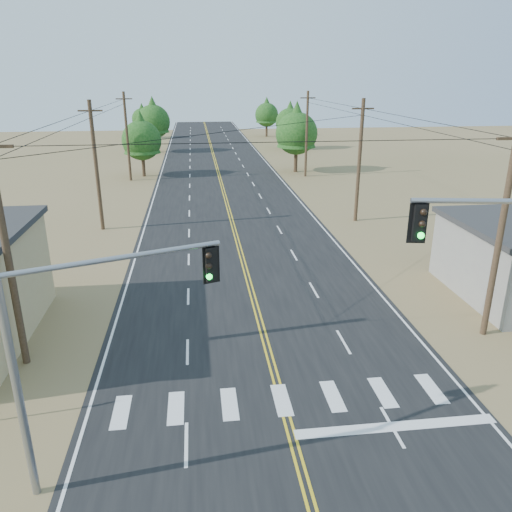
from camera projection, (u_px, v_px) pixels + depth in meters
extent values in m
cube|color=black|center=(235.00, 232.00, 39.55)|extent=(15.00, 200.00, 0.02)
cylinder|color=#4C3826|center=(7.00, 253.00, 19.86)|extent=(0.30, 0.30, 10.00)
cylinder|color=#4C3826|center=(96.00, 167.00, 38.52)|extent=(0.30, 0.30, 10.00)
cube|color=#4C3826|center=(90.00, 111.00, 37.08)|extent=(1.80, 0.12, 0.12)
cylinder|color=#4C3826|center=(127.00, 137.00, 57.17)|extent=(0.30, 0.30, 10.00)
cube|color=#4C3826|center=(124.00, 99.00, 55.74)|extent=(1.80, 0.12, 0.12)
cylinder|color=#4C3826|center=(500.00, 234.00, 22.26)|extent=(0.30, 0.30, 10.00)
cylinder|color=#4C3826|center=(359.00, 162.00, 40.92)|extent=(0.30, 0.30, 10.00)
cube|color=#4C3826|center=(363.00, 109.00, 39.48)|extent=(1.80, 0.12, 0.12)
cylinder|color=#4C3826|center=(307.00, 135.00, 59.58)|extent=(0.30, 0.30, 10.00)
cube|color=#4C3826|center=(308.00, 98.00, 58.14)|extent=(1.80, 0.12, 0.12)
cylinder|color=gray|center=(18.00, 395.00, 13.68)|extent=(0.23, 0.23, 6.84)
cylinder|color=gray|center=(118.00, 258.00, 13.74)|extent=(5.75, 2.15, 0.16)
cube|color=black|center=(211.00, 264.00, 15.09)|extent=(0.42, 0.39, 1.08)
sphere|color=black|center=(208.00, 255.00, 14.81)|extent=(0.20, 0.20, 0.20)
sphere|color=black|center=(209.00, 266.00, 14.93)|extent=(0.20, 0.20, 0.20)
sphere|color=#0CE533|center=(209.00, 277.00, 15.04)|extent=(0.20, 0.20, 0.20)
cube|color=black|center=(419.00, 222.00, 16.19)|extent=(0.44, 0.39, 1.23)
sphere|color=black|center=(424.00, 212.00, 15.88)|extent=(0.22, 0.22, 0.22)
sphere|color=black|center=(422.00, 224.00, 16.01)|extent=(0.22, 0.22, 0.22)
sphere|color=#0CE533|center=(421.00, 236.00, 16.14)|extent=(0.22, 0.22, 0.22)
cylinder|color=#3F2D1E|center=(143.00, 165.00, 60.86)|extent=(0.40, 0.40, 2.82)
cone|color=#123E11|center=(141.00, 132.00, 59.53)|extent=(4.39, 4.39, 5.02)
sphere|color=#123E11|center=(142.00, 140.00, 59.87)|extent=(4.70, 4.70, 4.70)
cylinder|color=#3F2D1E|center=(155.00, 142.00, 79.87)|extent=(0.50, 0.50, 3.13)
cone|color=#123E11|center=(153.00, 114.00, 78.39)|extent=(4.87, 4.87, 5.57)
sphere|color=#123E11|center=(153.00, 122.00, 78.77)|extent=(5.22, 5.22, 5.22)
cylinder|color=#3F2D1E|center=(143.00, 132.00, 97.73)|extent=(0.46, 0.46, 2.42)
cone|color=#123E11|center=(142.00, 114.00, 96.59)|extent=(3.76, 3.76, 4.30)
sphere|color=#123E11|center=(142.00, 119.00, 96.89)|extent=(4.03, 4.03, 4.03)
cylinder|color=#3F2D1E|center=(296.00, 159.00, 63.57)|extent=(0.46, 0.46, 3.15)
cone|color=#123E11|center=(297.00, 124.00, 62.07)|extent=(4.90, 4.90, 5.61)
sphere|color=#123E11|center=(296.00, 133.00, 62.46)|extent=(5.26, 5.26, 5.26)
cylinder|color=#3F2D1E|center=(289.00, 140.00, 83.40)|extent=(0.47, 0.47, 2.82)
cone|color=#123E11|center=(290.00, 116.00, 82.06)|extent=(4.39, 4.39, 5.01)
sphere|color=#123E11|center=(290.00, 123.00, 82.41)|extent=(4.70, 4.70, 4.70)
cylinder|color=#3F2D1E|center=(267.00, 129.00, 100.63)|extent=(0.44, 0.44, 2.78)
cone|color=#123E11|center=(267.00, 110.00, 99.31)|extent=(4.33, 4.33, 4.95)
sphere|color=#123E11|center=(267.00, 115.00, 99.66)|extent=(4.64, 4.64, 4.64)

